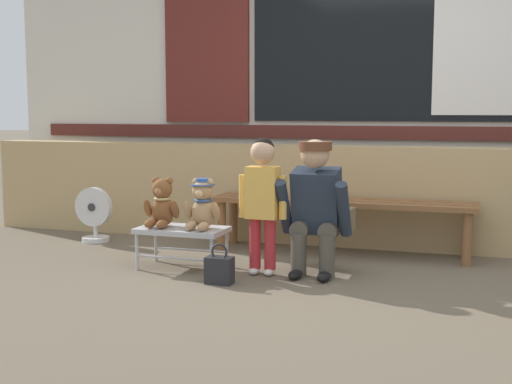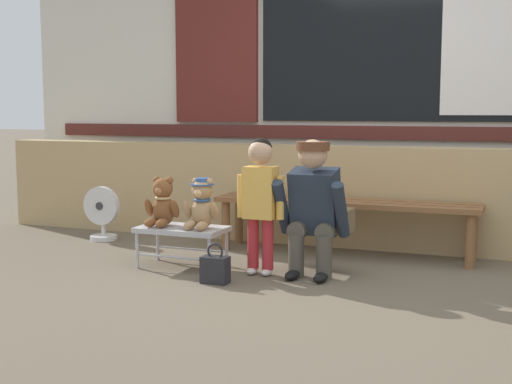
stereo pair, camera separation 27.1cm
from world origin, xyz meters
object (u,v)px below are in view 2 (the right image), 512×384
at_px(teddy_bear_plain, 162,204).
at_px(handbag_on_ground, 215,269).
at_px(wooden_bench_long, 345,208).
at_px(floor_fan, 102,214).
at_px(adult_crouching, 315,207).
at_px(child_standing, 260,191).
at_px(teddy_bear_with_hat, 202,205).
at_px(small_display_bench, 182,231).

distance_m(teddy_bear_plain, handbag_on_ground, 0.77).
bearing_deg(wooden_bench_long, floor_fan, -175.22).
bearing_deg(teddy_bear_plain, floor_fan, 145.53).
bearing_deg(teddy_bear_plain, adult_crouching, 5.88).
height_order(child_standing, adult_crouching, child_standing).
relative_size(wooden_bench_long, teddy_bear_with_hat, 5.78).
bearing_deg(handbag_on_ground, adult_crouching, 39.47).
xyz_separation_m(adult_crouching, handbag_on_ground, (-0.55, -0.46, -0.38)).
bearing_deg(handbag_on_ground, teddy_bear_with_hat, 127.66).
height_order(small_display_bench, teddy_bear_plain, teddy_bear_plain).
bearing_deg(small_display_bench, teddy_bear_plain, 179.49).
height_order(teddy_bear_with_hat, child_standing, child_standing).
bearing_deg(wooden_bench_long, handbag_on_ground, -115.60).
bearing_deg(floor_fan, wooden_bench_long, 4.78).
xyz_separation_m(wooden_bench_long, child_standing, (-0.38, -0.86, 0.22)).
relative_size(teddy_bear_plain, teddy_bear_with_hat, 1.00).
relative_size(small_display_bench, handbag_on_ground, 2.35).
bearing_deg(teddy_bear_plain, small_display_bench, -0.51).
height_order(handbag_on_ground, floor_fan, floor_fan).
distance_m(small_display_bench, adult_crouching, 1.01).
xyz_separation_m(wooden_bench_long, floor_fan, (-2.15, -0.18, -0.13)).
height_order(small_display_bench, child_standing, child_standing).
distance_m(wooden_bench_long, floor_fan, 2.16).
relative_size(child_standing, adult_crouching, 1.01).
bearing_deg(child_standing, small_display_bench, -179.94).
bearing_deg(teddy_bear_with_hat, teddy_bear_plain, -179.87).
relative_size(small_display_bench, child_standing, 0.67).
distance_m(wooden_bench_long, teddy_bear_with_hat, 1.21).
height_order(wooden_bench_long, handbag_on_ground, wooden_bench_long).
height_order(child_standing, handbag_on_ground, child_standing).
distance_m(teddy_bear_plain, adult_crouching, 1.14).
bearing_deg(adult_crouching, handbag_on_ground, -140.53).
xyz_separation_m(wooden_bench_long, small_display_bench, (-1.00, -0.86, -0.11)).
height_order(small_display_bench, teddy_bear_with_hat, teddy_bear_with_hat).
bearing_deg(wooden_bench_long, small_display_bench, -139.13).
bearing_deg(floor_fan, teddy_bear_plain, -34.47).
relative_size(child_standing, floor_fan, 2.00).
xyz_separation_m(small_display_bench, handbag_on_ground, (0.42, -0.34, -0.17)).
bearing_deg(small_display_bench, floor_fan, 149.35).
height_order(wooden_bench_long, teddy_bear_plain, teddy_bear_plain).
bearing_deg(teddy_bear_with_hat, adult_crouching, 8.11).
distance_m(adult_crouching, handbag_on_ground, 0.81).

